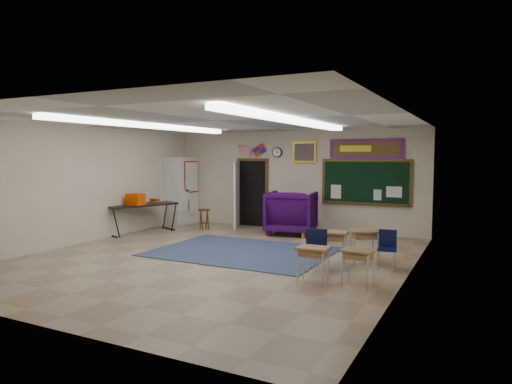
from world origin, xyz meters
The scene contains 25 objects.
floor centered at (0.00, 0.00, 0.00)m, with size 9.00×9.00×0.00m, color gray.
back_wall centered at (0.00, 4.50, 1.50)m, with size 8.00×0.04×3.00m, color beige.
front_wall centered at (0.00, -4.50, 1.50)m, with size 8.00×0.04×3.00m, color beige.
left_wall centered at (-4.00, 0.00, 1.50)m, with size 0.04×9.00×3.00m, color beige.
right_wall centered at (4.00, 0.00, 1.50)m, with size 0.04×9.00×3.00m, color beige.
ceiling centered at (0.00, 0.00, 3.00)m, with size 8.00×9.00×0.04m, color white.
area_rug centered at (0.20, 0.80, 0.01)m, with size 4.00×3.00×0.02m, color #2D3957.
fluorescent_strips centered at (0.00, 0.00, 2.94)m, with size 3.86×6.00×0.10m, color white, non-canonical shape.
doorway centered at (-1.50, 4.35, 1.06)m, with size 1.10×0.89×2.16m.
chalkboard centered at (2.20, 4.46, 1.46)m, with size 2.55×0.14×1.30m.
bulletin_board centered at (2.20, 4.47, 2.45)m, with size 2.10×0.05×0.55m.
framed_art_print centered at (0.35, 4.47, 2.35)m, with size 0.75×0.05×0.65m.
wall_clock centered at (-0.55, 4.47, 2.35)m, with size 0.32×0.05×0.32m.
wall_flags centered at (-1.40, 4.44, 2.48)m, with size 1.16×0.06×0.70m, color red, non-canonical shape.
storage_cabinet centered at (-3.71, 3.85, 1.10)m, with size 0.59×1.25×2.20m.
wingback_armchair centered at (0.31, 3.58, 0.62)m, with size 1.32×1.36×1.24m, color #250538.
student_chair_reading centered at (-0.23, 3.93, 0.39)m, with size 0.39×0.39×0.78m, color black, non-canonical shape.
student_chair_desk_a centered at (2.41, -0.19, 0.44)m, with size 0.44×0.44×0.88m, color black, non-canonical shape.
student_chair_desk_b centered at (3.55, 0.65, 0.39)m, with size 0.39×0.39×0.77m, color black, non-canonical shape.
student_desk_front_left centered at (2.51, 0.39, 0.41)m, with size 0.67×0.55×0.73m.
student_desk_front_right centered at (3.01, 1.00, 0.39)m, with size 0.71×0.65×0.69m.
student_desk_back_left centered at (2.58, -0.97, 0.37)m, with size 0.57×0.44×0.65m.
student_desk_back_right centered at (3.33, -0.77, 0.36)m, with size 0.57×0.45×0.64m.
folding_table centered at (-3.65, 1.79, 0.47)m, with size 1.38×2.17×1.17m.
wooden_stool centered at (-2.38, 3.13, 0.32)m, with size 0.35×0.35×0.62m.
Camera 1 is at (5.22, -8.46, 2.25)m, focal length 32.00 mm.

